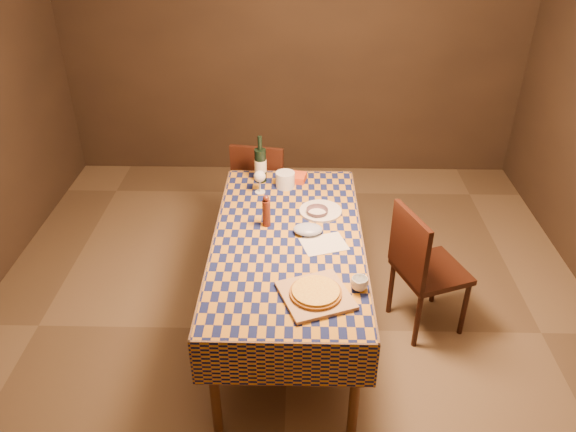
{
  "coord_description": "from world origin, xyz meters",
  "views": [
    {
      "loc": [
        0.06,
        -2.92,
        2.73
      ],
      "look_at": [
        0.0,
        0.05,
        0.9
      ],
      "focal_mm": 35.0,
      "sensor_mm": 36.0,
      "label": 1
    }
  ],
  "objects": [
    {
      "name": "flour_bag",
      "position": [
        0.13,
        0.06,
        0.8
      ],
      "size": [
        0.21,
        0.17,
        0.05
      ],
      "primitive_type": "ellipsoid",
      "rotation": [
        0.0,
        0.0,
        0.2
      ],
      "color": "#95A1BE",
      "rests_on": "dining_table"
    },
    {
      "name": "wine_bottle",
      "position": [
        -0.22,
        0.76,
        0.9
      ],
      "size": [
        0.1,
        0.1,
        0.35
      ],
      "color": "black",
      "rests_on": "dining_table"
    },
    {
      "name": "cutting_board",
      "position": [
        0.16,
        -0.57,
        0.78
      ],
      "size": [
        0.45,
        0.45,
        0.02
      ],
      "primitive_type": "cube",
      "rotation": [
        0.0,
        0.0,
        0.37
      ],
      "color": "#A97C4F",
      "rests_on": "dining_table"
    },
    {
      "name": "chair_right",
      "position": [
        0.88,
        0.07,
        0.52
      ],
      "size": [
        0.55,
        0.54,
        0.93
      ],
      "color": "black",
      "rests_on": "ground"
    },
    {
      "name": "dining_table",
      "position": [
        0.0,
        0.0,
        0.69
      ],
      "size": [
        0.94,
        1.84,
        0.77
      ],
      "color": "brown",
      "rests_on": "ground"
    },
    {
      "name": "pepper_mill",
      "position": [
        -0.14,
        0.14,
        0.87
      ],
      "size": [
        0.07,
        0.07,
        0.22
      ],
      "color": "#511F13",
      "rests_on": "dining_table"
    },
    {
      "name": "pizza",
      "position": [
        0.16,
        -0.57,
        0.81
      ],
      "size": [
        0.33,
        0.33,
        0.03
      ],
      "color": "#905518",
      "rests_on": "cutting_board"
    },
    {
      "name": "white_plate",
      "position": [
        0.21,
        0.32,
        0.78
      ],
      "size": [
        0.34,
        0.34,
        0.02
      ],
      "primitive_type": "cylinder",
      "rotation": [
        0.0,
        0.0,
        -0.2
      ],
      "color": "silver",
      "rests_on": "dining_table"
    },
    {
      "name": "deli_tub",
      "position": [
        -0.03,
        0.67,
        0.83
      ],
      "size": [
        0.16,
        0.16,
        0.11
      ],
      "primitive_type": "cylinder",
      "rotation": [
        0.0,
        0.0,
        -0.18
      ],
      "color": "silver",
      "rests_on": "dining_table"
    },
    {
      "name": "room",
      "position": [
        0.0,
        0.0,
        1.35
      ],
      "size": [
        5.0,
        5.1,
        2.7
      ],
      "color": "brown",
      "rests_on": "ground"
    },
    {
      "name": "flour_patch",
      "position": [
        0.22,
        -0.06,
        0.77
      ],
      "size": [
        0.32,
        0.28,
        0.0
      ],
      "primitive_type": "cube",
      "rotation": [
        0.0,
        0.0,
        0.31
      ],
      "color": "silver",
      "rests_on": "dining_table"
    },
    {
      "name": "tumbler",
      "position": [
        0.4,
        -0.5,
        0.81
      ],
      "size": [
        0.11,
        0.11,
        0.08
      ],
      "primitive_type": "imported",
      "rotation": [
        0.0,
        0.0,
        -0.16
      ],
      "color": "white",
      "rests_on": "dining_table"
    },
    {
      "name": "bowl",
      "position": [
        0.19,
        0.28,
        0.79
      ],
      "size": [
        0.19,
        0.19,
        0.05
      ],
      "primitive_type": "imported",
      "rotation": [
        0.0,
        0.0,
        0.34
      ],
      "color": "#574049",
      "rests_on": "dining_table"
    },
    {
      "name": "wine_glass",
      "position": [
        -0.21,
        0.58,
        0.89
      ],
      "size": [
        0.09,
        0.09,
        0.17
      ],
      "color": "silver",
      "rests_on": "dining_table"
    },
    {
      "name": "chair_far",
      "position": [
        -0.24,
        1.11,
        0.52
      ],
      "size": [
        0.49,
        0.49,
        0.93
      ],
      "color": "black",
      "rests_on": "ground"
    },
    {
      "name": "takeout_container",
      "position": [
        0.02,
        0.77,
        0.79
      ],
      "size": [
        0.21,
        0.17,
        0.05
      ],
      "primitive_type": "cube",
      "rotation": [
        0.0,
        0.0,
        -0.21
      ],
      "color": "#D2461B",
      "rests_on": "dining_table"
    }
  ]
}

